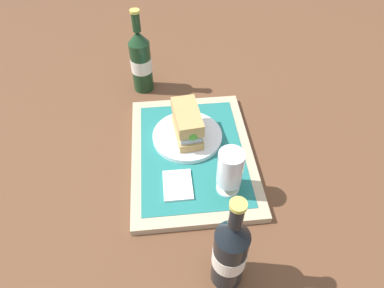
{
  "coord_description": "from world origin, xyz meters",
  "views": [
    {
      "loc": [
        0.61,
        -0.06,
        0.7
      ],
      "look_at": [
        0.0,
        0.0,
        0.05
      ],
      "focal_mm": 32.26,
      "sensor_mm": 36.0,
      "label": 1
    }
  ],
  "objects_px": {
    "sandwich": "(187,124)",
    "beer_glass": "(230,171)",
    "plate": "(187,136)",
    "beer_bottle": "(230,252)",
    "second_bottle": "(141,61)"
  },
  "relations": [
    {
      "from": "plate",
      "to": "beer_bottle",
      "type": "bearing_deg",
      "value": 6.57
    },
    {
      "from": "plate",
      "to": "beer_glass",
      "type": "bearing_deg",
      "value": 24.33
    },
    {
      "from": "sandwich",
      "to": "beer_glass",
      "type": "xyz_separation_m",
      "value": [
        0.18,
        0.08,
        0.01
      ]
    },
    {
      "from": "beer_glass",
      "to": "second_bottle",
      "type": "height_order",
      "value": "second_bottle"
    },
    {
      "from": "beer_glass",
      "to": "plate",
      "type": "bearing_deg",
      "value": -155.67
    },
    {
      "from": "beer_bottle",
      "to": "second_bottle",
      "type": "bearing_deg",
      "value": -165.89
    },
    {
      "from": "plate",
      "to": "second_bottle",
      "type": "xyz_separation_m",
      "value": [
        -0.27,
        -0.12,
        0.08
      ]
    },
    {
      "from": "sandwich",
      "to": "beer_glass",
      "type": "relative_size",
      "value": 1.09
    },
    {
      "from": "second_bottle",
      "to": "beer_bottle",
      "type": "bearing_deg",
      "value": 14.11
    },
    {
      "from": "sandwich",
      "to": "second_bottle",
      "type": "relative_size",
      "value": 0.51
    },
    {
      "from": "second_bottle",
      "to": "sandwich",
      "type": "bearing_deg",
      "value": 23.84
    },
    {
      "from": "sandwich",
      "to": "second_bottle",
      "type": "height_order",
      "value": "second_bottle"
    },
    {
      "from": "beer_glass",
      "to": "second_bottle",
      "type": "xyz_separation_m",
      "value": [
        -0.44,
        -0.2,
        0.02
      ]
    },
    {
      "from": "sandwich",
      "to": "second_bottle",
      "type": "bearing_deg",
      "value": -161.96
    },
    {
      "from": "beer_bottle",
      "to": "second_bottle",
      "type": "xyz_separation_m",
      "value": [
        -0.65,
        -0.16,
        0.0
      ]
    }
  ]
}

